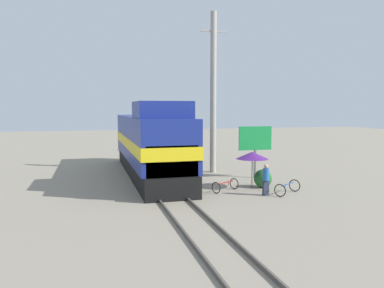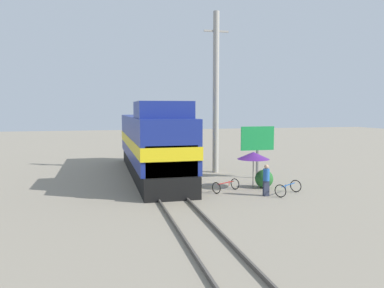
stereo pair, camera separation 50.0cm
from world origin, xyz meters
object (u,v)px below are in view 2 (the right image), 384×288
(locomotive, at_px, (153,144))
(billboard_sign, at_px, (257,141))
(bicycle_spare, at_px, (226,186))
(bicycle, at_px, (288,188))
(person_bystander, at_px, (266,179))
(vendor_umbrella, at_px, (253,156))
(utility_pole, at_px, (216,93))

(locomotive, bearing_deg, billboard_sign, -20.00)
(bicycle_spare, bearing_deg, billboard_sign, -74.28)
(bicycle, bearing_deg, bicycle_spare, -150.64)
(locomotive, bearing_deg, bicycle_spare, -60.41)
(locomotive, bearing_deg, person_bystander, -55.63)
(locomotive, distance_m, billboard_sign, 7.09)
(billboard_sign, distance_m, bicycle, 5.39)
(locomotive, relative_size, vendor_umbrella, 7.28)
(bicycle_spare, bearing_deg, person_bystander, -161.06)
(bicycle_spare, bearing_deg, vendor_umbrella, -108.59)
(person_bystander, bearing_deg, locomotive, 124.37)
(locomotive, relative_size, utility_pole, 1.36)
(billboard_sign, bearing_deg, bicycle_spare, -134.85)
(locomotive, xyz_separation_m, person_bystander, (5.01, -7.33, -1.28))
(locomotive, xyz_separation_m, bicycle_spare, (3.29, -5.80, -1.87))
(utility_pole, relative_size, person_bystander, 6.78)
(bicycle, bearing_deg, vendor_umbrella, 179.81)
(utility_pole, distance_m, bicycle_spare, 8.36)
(locomotive, relative_size, bicycle_spare, 9.06)
(utility_pole, bearing_deg, bicycle_spare, -102.24)
(billboard_sign, bearing_deg, locomotive, 160.00)
(person_bystander, distance_m, bicycle_spare, 2.37)
(locomotive, relative_size, person_bystander, 9.25)
(billboard_sign, height_order, person_bystander, billboard_sign)
(person_bystander, height_order, bicycle, person_bystander)
(locomotive, distance_m, utility_pole, 5.87)
(vendor_umbrella, distance_m, billboard_sign, 3.48)
(vendor_umbrella, distance_m, bicycle, 2.75)
(person_bystander, relative_size, bicycle_spare, 0.98)
(vendor_umbrella, relative_size, person_bystander, 1.27)
(billboard_sign, bearing_deg, person_bystander, -108.52)
(locomotive, distance_m, bicycle, 9.86)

